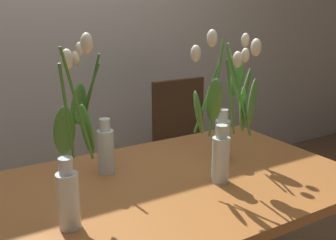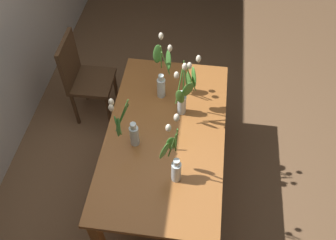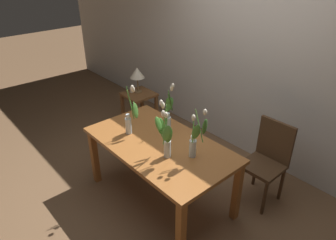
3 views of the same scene
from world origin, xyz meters
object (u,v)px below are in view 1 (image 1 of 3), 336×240
Objects in this scene: tulip_vase_2 at (97,132)px; dining_table at (156,207)px; dining_chair at (186,141)px; tulip_vase_0 at (223,127)px; tulip_vase_1 at (229,118)px; tulip_vase_3 at (71,171)px.

dining_table is at bearing -60.29° from tulip_vase_2.
dining_chair reaches higher than dining_table.
tulip_vase_0 reaches higher than tulip_vase_1.
tulip_vase_1 reaches higher than tulip_vase_2.
tulip_vase_0 is 1.06× the size of tulip_vase_1.
dining_table is at bearing -168.63° from tulip_vase_1.
tulip_vase_3 reaches higher than dining_table.
tulip_vase_0 is (0.22, -0.12, 0.32)m from dining_table.
tulip_vase_2 is at bearing 164.01° from tulip_vase_1.
dining_table is 0.41m from tulip_vase_0.
tulip_vase_0 is 0.63× the size of dining_chair.
tulip_vase_0 is at bearing -133.78° from tulip_vase_1.
tulip_vase_1 is at bearing 11.37° from dining_table.
dining_chair is at bearing 36.91° from tulip_vase_2.
tulip_vase_3 is (-0.58, 0.01, -0.05)m from tulip_vase_0.
tulip_vase_1 is 0.57m from tulip_vase_2.
dining_chair is (0.74, 0.90, -0.12)m from dining_table.
tulip_vase_0 is 0.28m from tulip_vase_1.
tulip_vase_3 is (-0.35, -0.11, 0.27)m from dining_table.
tulip_vase_3 is (-0.77, -0.19, -0.01)m from tulip_vase_1.
tulip_vase_0 is 1.22m from dining_chair.
tulip_vase_0 is at bearing -27.29° from dining_table.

